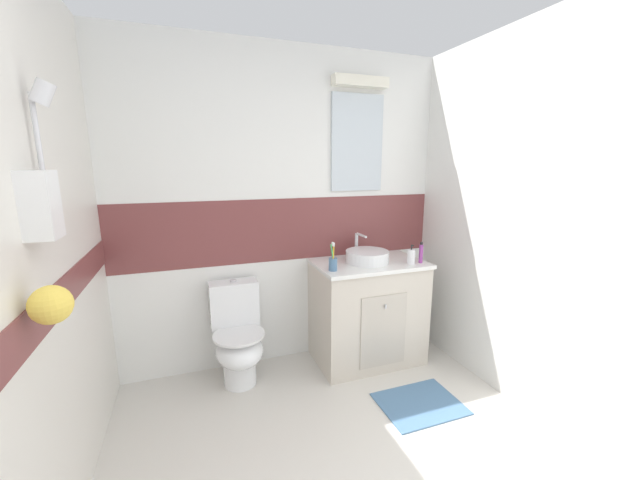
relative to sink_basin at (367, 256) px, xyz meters
The scene contains 11 objects.
ground_plane 1.42m from the sink_basin, 122.59° to the right, with size 3.20×3.48×0.04m, color beige.
wall_back_tiled 0.76m from the sink_basin, 150.01° to the left, with size 3.20×0.20×2.50m.
wall_left_shower_alcove 2.17m from the sink_basin, 154.67° to the right, with size 0.26×3.48×2.50m.
wall_right_plain 1.24m from the sink_basin, 50.13° to the right, with size 0.10×3.48×2.50m, color white.
vanity_cabinet 0.48m from the sink_basin, 28.52° to the left, with size 0.88×0.57×0.85m.
sink_basin is the anchor object (origin of this frame).
toilet 1.17m from the sink_basin, behind, with size 0.37×0.50×0.76m.
toothbrush_cup 0.37m from the sink_basin, 159.30° to the right, with size 0.06×0.06×0.22m.
soap_dispenser 0.34m from the sink_basin, 29.30° to the right, with size 0.06×0.06×0.16m.
toothpaste_tube_upright 0.42m from the sink_basin, 22.86° to the right, with size 0.03×0.03×0.17m.
bath_mat 1.12m from the sink_basin, 82.32° to the right, with size 0.55×0.43×0.01m, color #4C7299.
Camera 1 is at (-0.72, -0.40, 1.62)m, focal length 20.46 mm.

